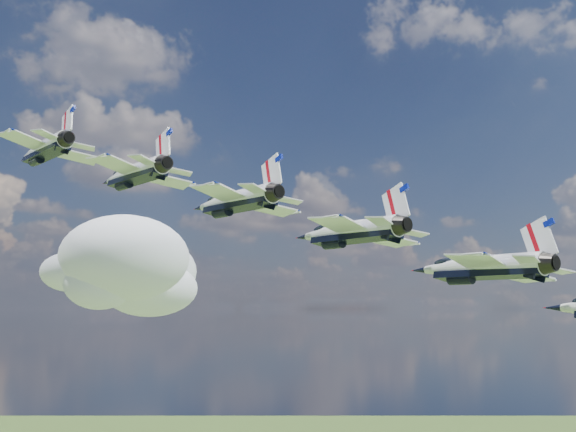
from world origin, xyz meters
name	(u,v)px	position (x,y,z in m)	size (l,w,h in m)	color
cloud_far	(128,275)	(13.11, 203.95, 159.43)	(66.60, 52.33, 26.16)	white
jet_0	(43,150)	(-29.48, 26.97, 165.98)	(11.15, 16.52, 4.93)	white
jet_1	(133,174)	(-20.42, 18.45, 162.24)	(11.15, 16.52, 4.93)	white
jet_2	(233,201)	(-11.36, 9.93, 158.51)	(11.15, 16.52, 4.93)	silver
jet_3	(347,232)	(-2.31, 1.41, 154.77)	(11.15, 16.52, 4.93)	silver
jet_4	(477,267)	(6.75, -7.11, 151.03)	(11.15, 16.52, 4.93)	white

